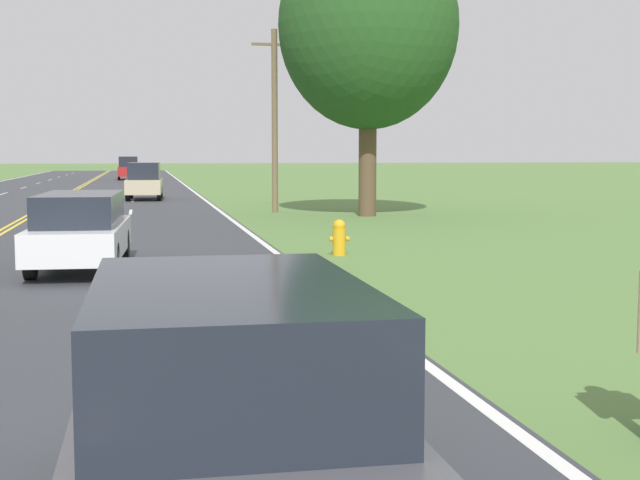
# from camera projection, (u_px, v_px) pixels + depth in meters

# --- Properties ---
(fire_hydrant) EXTENTS (0.47, 0.31, 0.85)m
(fire_hydrant) POSITION_uv_depth(u_px,v_px,m) (339.00, 237.00, 20.84)
(fire_hydrant) COLOR gold
(fire_hydrant) RESTS_ON ground
(utility_pole_midground) EXTENTS (1.80, 0.24, 7.26)m
(utility_pole_midground) POSITION_uv_depth(u_px,v_px,m) (275.00, 118.00, 35.45)
(utility_pole_midground) COLOR brown
(utility_pole_midground) RESTS_ON ground
(tree_far_back) EXTENTS (6.73, 6.73, 11.00)m
(tree_far_back) POSITION_uv_depth(u_px,v_px,m) (368.00, 26.00, 33.16)
(tree_far_back) COLOR brown
(tree_far_back) RESTS_ON ground
(car_dark_grey_hatchback_nearest) EXTENTS (1.86, 3.97, 1.63)m
(car_dark_grey_hatchback_nearest) POSITION_uv_depth(u_px,v_px,m) (229.00, 406.00, 5.46)
(car_dark_grey_hatchback_nearest) COLOR black
(car_dark_grey_hatchback_nearest) RESTS_ON ground
(car_white_van_approaching) EXTENTS (1.97, 4.94, 1.57)m
(car_white_van_approaching) POSITION_uv_depth(u_px,v_px,m) (81.00, 228.00, 18.37)
(car_white_van_approaching) COLOR black
(car_white_van_approaching) RESTS_ON ground
(car_champagne_suv_mid_near) EXTENTS (1.95, 4.38, 1.89)m
(car_champagne_suv_mid_near) POSITION_uv_depth(u_px,v_px,m) (144.00, 180.00, 45.46)
(car_champagne_suv_mid_near) COLOR black
(car_champagne_suv_mid_near) RESTS_ON ground
(car_red_suv_mid_far) EXTENTS (1.92, 4.81, 2.05)m
(car_red_suv_mid_far) POSITION_uv_depth(u_px,v_px,m) (128.00, 168.00, 78.90)
(car_red_suv_mid_far) COLOR black
(car_red_suv_mid_far) RESTS_ON ground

